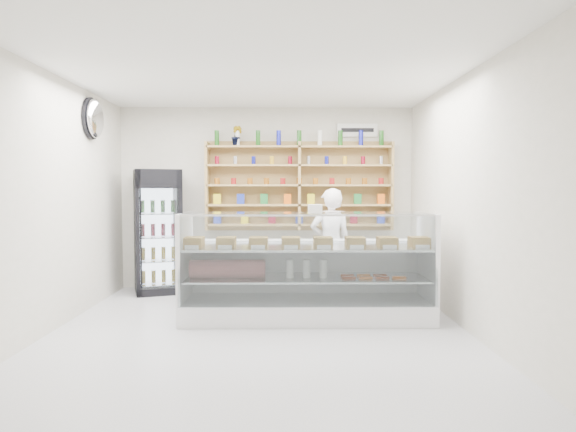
{
  "coord_description": "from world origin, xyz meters",
  "views": [
    {
      "loc": [
        0.25,
        -5.48,
        1.54
      ],
      "look_at": [
        0.31,
        0.9,
        1.21
      ],
      "focal_mm": 32.0,
      "sensor_mm": 36.0,
      "label": 1
    }
  ],
  "objects": [
    {
      "name": "shop_worker",
      "position": [
        0.91,
        1.6,
        0.78
      ],
      "size": [
        0.6,
        0.42,
        1.55
      ],
      "primitive_type": "imported",
      "rotation": [
        0.0,
        0.0,
        3.23
      ],
      "color": "white",
      "rests_on": "floor"
    },
    {
      "name": "drinks_cooler",
      "position": [
        -1.61,
        2.14,
        0.92
      ],
      "size": [
        0.83,
        0.81,
        1.83
      ],
      "rotation": [
        0.0,
        0.0,
        0.32
      ],
      "color": "black",
      "rests_on": "floor"
    },
    {
      "name": "display_counter",
      "position": [
        0.53,
        0.53,
        0.35
      ],
      "size": [
        2.91,
        0.87,
        1.27
      ],
      "color": "white",
      "rests_on": "floor"
    },
    {
      "name": "room",
      "position": [
        0.0,
        0.0,
        1.4
      ],
      "size": [
        5.0,
        5.0,
        5.0
      ],
      "color": "#BBBBC1",
      "rests_on": "ground"
    },
    {
      "name": "wall_sign",
      "position": [
        1.4,
        2.47,
        2.45
      ],
      "size": [
        0.62,
        0.03,
        0.2
      ],
      "primitive_type": "cube",
      "color": "white",
      "rests_on": "back_wall"
    },
    {
      "name": "potted_plant",
      "position": [
        -0.45,
        2.34,
        2.35
      ],
      "size": [
        0.2,
        0.19,
        0.3
      ],
      "primitive_type": "imported",
      "rotation": [
        0.0,
        0.0,
        -0.4
      ],
      "color": "#1E6626",
      "rests_on": "wall_shelving"
    },
    {
      "name": "wall_shelving",
      "position": [
        0.5,
        2.34,
        1.59
      ],
      "size": [
        2.84,
        0.28,
        1.33
      ],
      "color": "#A3894D",
      "rests_on": "back_wall"
    },
    {
      "name": "security_mirror",
      "position": [
        -2.17,
        1.2,
        2.45
      ],
      "size": [
        0.15,
        0.5,
        0.5
      ],
      "primitive_type": "ellipsoid",
      "color": "silver",
      "rests_on": "left_wall"
    }
  ]
}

